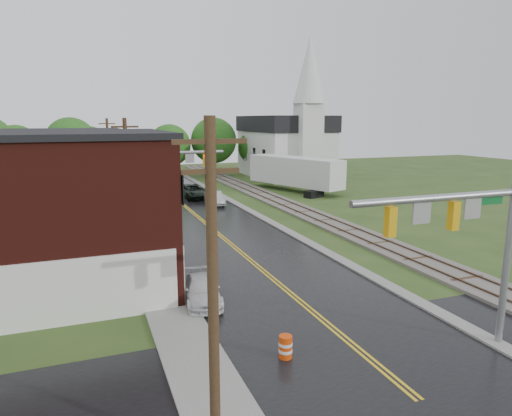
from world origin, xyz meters
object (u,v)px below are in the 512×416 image
utility_pole_a (213,290)px  utility_pole_b (128,181)px  church (288,139)px  pickup_white (202,290)px  brick_building (27,214)px  semi_trailer (295,171)px  traffic_signal_near (468,228)px  suv_dark (194,192)px  traffic_signal_far (164,168)px  utility_pole_c (109,157)px  tree_left_e (89,155)px  construction_barrel (286,347)px  tree_left_c (38,164)px  sedan_silver (214,198)px

utility_pole_a → utility_pole_b: same height
church → pickup_white: size_ratio=4.77×
brick_building → semi_trailer: size_ratio=1.03×
traffic_signal_near → suv_dark: bearing=92.2°
traffic_signal_far → utility_pole_c: utility_pole_c is taller
utility_pole_b → semi_trailer: bearing=40.7°
utility_pole_b → church: bearing=49.8°
tree_left_e → utility_pole_a: bearing=-87.4°
utility_pole_c → tree_left_e: utility_pole_c is taller
church → tree_left_e: bearing=-164.8°
traffic_signal_near → brick_building: bearing=140.8°
traffic_signal_far → construction_barrel: size_ratio=8.11×
church → semi_trailer: 14.13m
traffic_signal_far → brick_building: bearing=-126.9°
utility_pole_b → pickup_white: size_ratio=2.15×
utility_pole_a → utility_pole_c: 44.00m
traffic_signal_far → utility_pole_c: bearing=101.1°
tree_left_e → utility_pole_c: bearing=-42.8°
church → traffic_signal_far: church is taller
traffic_signal_near → utility_pole_a: (-10.27, -2.00, -0.25)m
utility_pole_b → semi_trailer: size_ratio=0.65×
traffic_signal_near → pickup_white: (-8.03, 8.43, -4.36)m
construction_barrel → pickup_white: bearing=104.2°
tree_left_c → utility_pole_b: bearing=-68.5°
traffic_signal_near → utility_pole_b: bearing=117.2°
sedan_silver → semi_trailer: bearing=27.1°
pickup_white → semi_trailer: 36.32m
utility_pole_c → tree_left_c: bearing=-149.8°
brick_building → pickup_white: (7.93, -4.57, -3.54)m
utility_pole_b → tree_left_e: 23.99m
utility_pole_a → tree_left_e: bearing=92.6°
traffic_signal_near → pickup_white: traffic_signal_near is taller
traffic_signal_far → utility_pole_a: utility_pole_a is taller
traffic_signal_far → utility_pole_a: 27.20m
pickup_white → sedan_silver: bearing=80.2°
traffic_signal_near → construction_barrel: 8.09m
church → semi_trailer: bearing=-110.7°
traffic_signal_near → construction_barrel: traffic_signal_near is taller
suv_dark → utility_pole_a: bearing=-108.4°
pickup_white → semi_trailer: size_ratio=0.30×
sedan_silver → semi_trailer: semi_trailer is taller
traffic_signal_far → semi_trailer: (18.61, 13.89, -2.49)m
traffic_signal_far → sedan_silver: 11.46m
tree_left_c → pickup_white: tree_left_c is taller
sedan_silver → pickup_white: 26.08m
brick_building → traffic_signal_near: size_ratio=1.95×
suv_dark → brick_building: bearing=-126.0°
brick_building → utility_pole_a: (5.68, -15.00, 0.57)m
utility_pole_c → tree_left_e: (-2.05, 1.90, 0.09)m
church → utility_pole_c: bearing=-160.0°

